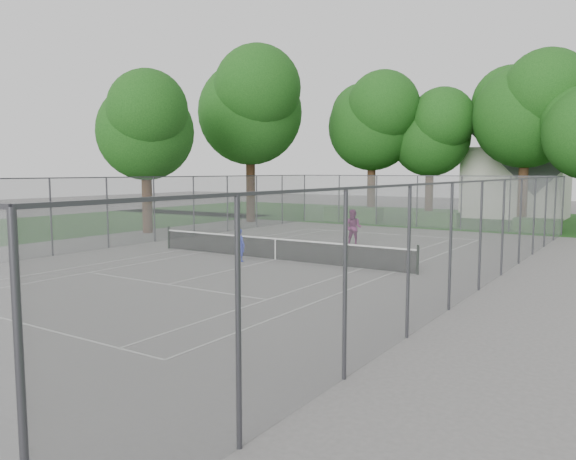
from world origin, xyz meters
The scene contains 16 objects.
ground centered at (0.00, 0.00, 0.00)m, with size 120.00×120.00×0.00m, color slate.
grass_far centered at (0.00, 26.00, 0.00)m, with size 60.00×20.00×0.00m, color #184413.
court_markings centered at (0.00, 0.00, 0.01)m, with size 11.03×23.83×0.01m.
tennis_net centered at (0.00, 0.00, 0.51)m, with size 12.87×0.10×1.10m.
perimeter_fence centered at (0.00, 0.00, 1.81)m, with size 18.08×34.08×3.52m.
tree_far_left centered at (-5.58, 21.79, 7.91)m, with size 8.00×7.31×11.51m.
tree_far_midleft centered at (-1.37, 23.47, 6.96)m, with size 7.04×6.43×10.13m.
tree_far_midright centered at (5.70, 22.94, 8.26)m, with size 8.35×7.63×12.01m.
tree_side_back centered at (-11.92, 14.07, 8.77)m, with size 8.87×8.10×12.75m.
tree_side_front centered at (-12.52, 4.30, 6.67)m, with size 6.76×6.17×9.71m.
hedge_left centered at (-5.53, 18.39, 0.55)m, with size 4.41×1.32×1.10m, color #214F19.
hedge_mid centered at (0.83, 18.63, 0.49)m, with size 3.09×0.88×0.97m, color #214F19.
hedge_right centered at (7.46, 18.25, 0.42)m, with size 2.80×1.03×0.84m, color #214F19.
house centered at (3.91, 29.15, 3.82)m, with size 7.63×5.92×9.50m.
girl_player centered at (-0.99, -1.20, 0.70)m, with size 0.51×0.33×1.39m, color #2F39B1.
woman_player centered at (0.71, 6.01, 0.93)m, with size 0.90×0.70×1.85m, color #6A2354.
Camera 1 is at (13.61, -19.70, 3.80)m, focal length 35.00 mm.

